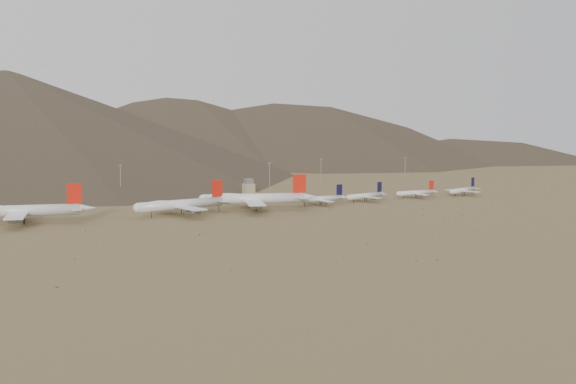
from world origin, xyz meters
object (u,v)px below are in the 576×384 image
widebody_centre (181,204)px  control_tower (249,187)px  narrowbody_a (321,199)px  narrowbody_b (366,196)px  widebody_east (254,198)px  widebody_west (22,211)px

widebody_centre → control_tower: size_ratio=5.76×
narrowbody_a → narrowbody_b: 40.10m
widebody_centre → control_tower: widebody_centre is taller
narrowbody_a → narrowbody_b: (39.98, 3.18, -0.12)m
widebody_east → widebody_centre: bearing=-161.5°
control_tower → widebody_east: bearing=-113.2°
widebody_west → control_tower: size_ratio=6.25×
widebody_centre → narrowbody_a: (104.41, 4.82, -2.61)m
widebody_centre → narrowbody_b: size_ratio=1.71×
widebody_centre → narrowbody_b: (144.38, 8.01, -2.73)m
narrowbody_b → control_tower: narrowbody_b is taller
widebody_east → narrowbody_a: (53.99, 5.24, -3.57)m
narrowbody_a → control_tower: bearing=96.2°
widebody_east → narrowbody_b: bearing=24.1°
widebody_west → narrowbody_b: widebody_west is taller
widebody_east → narrowbody_a: size_ratio=1.80×
widebody_west → control_tower: widebody_west is taller
widebody_west → widebody_centre: 93.19m
narrowbody_b → control_tower: size_ratio=3.37×
widebody_centre → narrowbody_b: widebody_centre is taller
widebody_east → control_tower: size_ratio=6.32×
widebody_centre → narrowbody_a: 104.55m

